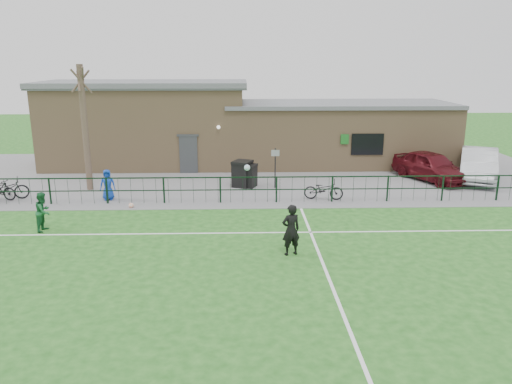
{
  "coord_description": "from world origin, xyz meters",
  "views": [
    {
      "loc": [
        -0.54,
        -13.44,
        6.28
      ],
      "look_at": [
        0.0,
        5.0,
        1.3
      ],
      "focal_mm": 35.0,
      "sensor_mm": 36.0,
      "label": 1
    }
  ],
  "objects_px": {
    "bare_tree": "(85,129)",
    "bicycle_e": "(324,189)",
    "car_silver": "(479,165)",
    "outfield_player": "(43,212)",
    "ball_ground": "(131,205)",
    "spectator_child": "(108,185)",
    "car_maroon": "(431,166)",
    "bicycle_a": "(6,189)",
    "wheelie_bin_right": "(248,176)",
    "sign_post": "(275,168)",
    "wheelie_bin_left": "(242,174)"
  },
  "relations": [
    {
      "from": "wheelie_bin_left",
      "to": "car_maroon",
      "type": "distance_m",
      "value": 9.96
    },
    {
      "from": "car_maroon",
      "to": "bicycle_a",
      "type": "bearing_deg",
      "value": 164.45
    },
    {
      "from": "bicycle_e",
      "to": "ball_ground",
      "type": "distance_m",
      "value": 8.58
    },
    {
      "from": "wheelie_bin_right",
      "to": "car_silver",
      "type": "bearing_deg",
      "value": 26.73
    },
    {
      "from": "car_maroon",
      "to": "bicycle_e",
      "type": "relative_size",
      "value": 2.55
    },
    {
      "from": "wheelie_bin_left",
      "to": "ball_ground",
      "type": "relative_size",
      "value": 5.42
    },
    {
      "from": "car_silver",
      "to": "bicycle_e",
      "type": "distance_m",
      "value": 9.44
    },
    {
      "from": "ball_ground",
      "to": "wheelie_bin_right",
      "type": "bearing_deg",
      "value": 34.02
    },
    {
      "from": "sign_post",
      "to": "ball_ground",
      "type": "xyz_separation_m",
      "value": [
        -6.43,
        -3.2,
        -0.91
      ]
    },
    {
      "from": "bicycle_e",
      "to": "car_silver",
      "type": "bearing_deg",
      "value": -58.14
    },
    {
      "from": "sign_post",
      "to": "bicycle_e",
      "type": "xyz_separation_m",
      "value": [
        2.07,
        -2.16,
        -0.54
      ]
    },
    {
      "from": "car_maroon",
      "to": "outfield_player",
      "type": "relative_size",
      "value": 3.04
    },
    {
      "from": "sign_post",
      "to": "bicycle_e",
      "type": "distance_m",
      "value": 3.04
    },
    {
      "from": "car_maroon",
      "to": "bicycle_e",
      "type": "xyz_separation_m",
      "value": [
        -6.22,
        -3.5,
        -0.3
      ]
    },
    {
      "from": "wheelie_bin_right",
      "to": "car_maroon",
      "type": "bearing_deg",
      "value": 27.97
    },
    {
      "from": "wheelie_bin_right",
      "to": "bicycle_e",
      "type": "height_order",
      "value": "wheelie_bin_right"
    },
    {
      "from": "bicycle_a",
      "to": "spectator_child",
      "type": "bearing_deg",
      "value": -113.35
    },
    {
      "from": "sign_post",
      "to": "car_maroon",
      "type": "relative_size",
      "value": 0.44
    },
    {
      "from": "spectator_child",
      "to": "car_maroon",
      "type": "bearing_deg",
      "value": 2.01
    },
    {
      "from": "bare_tree",
      "to": "bicycle_e",
      "type": "distance_m",
      "value": 11.65
    },
    {
      "from": "car_silver",
      "to": "bicycle_e",
      "type": "height_order",
      "value": "car_silver"
    },
    {
      "from": "bare_tree",
      "to": "car_maroon",
      "type": "height_order",
      "value": "bare_tree"
    },
    {
      "from": "wheelie_bin_left",
      "to": "spectator_child",
      "type": "height_order",
      "value": "spectator_child"
    },
    {
      "from": "car_maroon",
      "to": "ball_ground",
      "type": "bearing_deg",
      "value": 172.76
    },
    {
      "from": "wheelie_bin_left",
      "to": "car_maroon",
      "type": "bearing_deg",
      "value": 29.66
    },
    {
      "from": "outfield_player",
      "to": "car_silver",
      "type": "bearing_deg",
      "value": -63.4
    },
    {
      "from": "wheelie_bin_right",
      "to": "outfield_player",
      "type": "relative_size",
      "value": 0.71
    },
    {
      "from": "bicycle_a",
      "to": "spectator_child",
      "type": "height_order",
      "value": "spectator_child"
    },
    {
      "from": "car_silver",
      "to": "ball_ground",
      "type": "height_order",
      "value": "car_silver"
    },
    {
      "from": "car_silver",
      "to": "outfield_player",
      "type": "distance_m",
      "value": 21.2
    },
    {
      "from": "bicycle_a",
      "to": "bicycle_e",
      "type": "relative_size",
      "value": 1.09
    },
    {
      "from": "bicycle_e",
      "to": "car_maroon",
      "type": "bearing_deg",
      "value": -50.69
    },
    {
      "from": "wheelie_bin_left",
      "to": "ball_ground",
      "type": "height_order",
      "value": "wheelie_bin_left"
    },
    {
      "from": "outfield_player",
      "to": "ball_ground",
      "type": "bearing_deg",
      "value": -36.52
    },
    {
      "from": "wheelie_bin_left",
      "to": "outfield_player",
      "type": "height_order",
      "value": "outfield_player"
    },
    {
      "from": "wheelie_bin_left",
      "to": "spectator_child",
      "type": "distance_m",
      "value": 6.52
    },
    {
      "from": "car_maroon",
      "to": "spectator_child",
      "type": "height_order",
      "value": "car_maroon"
    },
    {
      "from": "car_silver",
      "to": "outfield_player",
      "type": "height_order",
      "value": "car_silver"
    },
    {
      "from": "wheelie_bin_right",
      "to": "spectator_child",
      "type": "xyz_separation_m",
      "value": [
        -6.41,
        -2.17,
        0.17
      ]
    },
    {
      "from": "car_maroon",
      "to": "ball_ground",
      "type": "height_order",
      "value": "car_maroon"
    },
    {
      "from": "bare_tree",
      "to": "car_silver",
      "type": "bearing_deg",
      "value": 3.96
    },
    {
      "from": "car_silver",
      "to": "spectator_child",
      "type": "xyz_separation_m",
      "value": [
        -18.55,
        -3.27,
        -0.13
      ]
    },
    {
      "from": "ball_ground",
      "to": "bicycle_a",
      "type": "bearing_deg",
      "value": 167.18
    },
    {
      "from": "wheelie_bin_right",
      "to": "ball_ground",
      "type": "distance_m",
      "value": 6.19
    },
    {
      "from": "wheelie_bin_left",
      "to": "car_maroon",
      "type": "relative_size",
      "value": 0.27
    },
    {
      "from": "bicycle_a",
      "to": "bicycle_e",
      "type": "distance_m",
      "value": 14.4
    },
    {
      "from": "wheelie_bin_right",
      "to": "spectator_child",
      "type": "height_order",
      "value": "spectator_child"
    },
    {
      "from": "car_maroon",
      "to": "wheelie_bin_right",
      "type": "bearing_deg",
      "value": 162.06
    },
    {
      "from": "spectator_child",
      "to": "ball_ground",
      "type": "xyz_separation_m",
      "value": [
        1.3,
        -1.28,
        -0.61
      ]
    },
    {
      "from": "bare_tree",
      "to": "car_silver",
      "type": "xyz_separation_m",
      "value": [
        19.93,
        1.38,
        -2.15
      ]
    }
  ]
}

